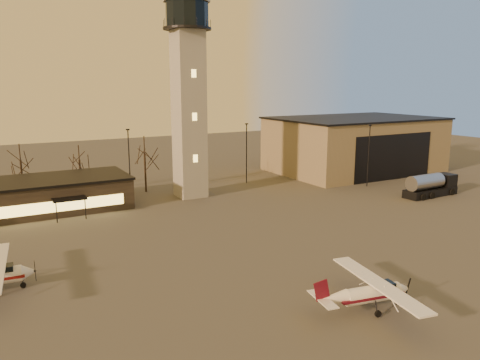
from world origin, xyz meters
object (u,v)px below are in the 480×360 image
object	(u,v)px
hangar	(354,144)
terminal	(30,196)
fuel_truck	(430,187)
control_tower	(188,86)
cessna_front	(374,296)

from	to	relation	value
hangar	terminal	size ratio (longest dim) A/B	1.20
hangar	fuel_truck	bearing A→B (deg)	-101.85
control_tower	terminal	world-z (taller)	control_tower
fuel_truck	terminal	bearing A→B (deg)	158.85
fuel_truck	hangar	bearing A→B (deg)	77.10
control_tower	hangar	distance (m)	37.90
terminal	cessna_front	world-z (taller)	terminal
control_tower	terminal	distance (m)	26.24
hangar	fuel_truck	size ratio (longest dim) A/B	3.28
fuel_truck	cessna_front	bearing A→B (deg)	-147.65
cessna_front	fuel_truck	distance (m)	40.56
control_tower	terminal	size ratio (longest dim) A/B	1.28
hangar	fuel_truck	world-z (taller)	hangar
control_tower	cessna_front	bearing A→B (deg)	-93.41
terminal	fuel_truck	distance (m)	56.94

